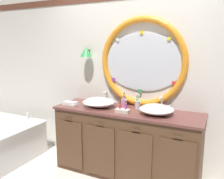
# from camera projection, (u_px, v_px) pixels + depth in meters

# --- Properties ---
(back_wall_assembly) EXTENTS (6.40, 0.26, 2.60)m
(back_wall_assembly) POSITION_uv_depth(u_px,v_px,m) (136.00, 73.00, 3.17)
(back_wall_assembly) COLOR silver
(back_wall_assembly) RESTS_ON ground_plane
(vanity_counter) EXTENTS (1.90, 0.60, 0.88)m
(vanity_counter) POSITION_uv_depth(u_px,v_px,m) (126.00, 142.00, 3.06)
(vanity_counter) COLOR brown
(vanity_counter) RESTS_ON ground_plane
(sink_basin_left) EXTENTS (0.43, 0.43, 0.13)m
(sink_basin_left) POSITION_uv_depth(u_px,v_px,m) (99.00, 102.00, 3.11)
(sink_basin_left) COLOR white
(sink_basin_left) RESTS_ON vanity_counter
(sink_basin_right) EXTENTS (0.41, 0.41, 0.12)m
(sink_basin_right) POSITION_uv_depth(u_px,v_px,m) (157.00, 109.00, 2.77)
(sink_basin_right) COLOR white
(sink_basin_right) RESTS_ON vanity_counter
(faucet_set_left) EXTENTS (0.22, 0.13, 0.17)m
(faucet_set_left) POSITION_uv_depth(u_px,v_px,m) (107.00, 99.00, 3.31)
(faucet_set_left) COLOR silver
(faucet_set_left) RESTS_ON vanity_counter
(faucet_set_right) EXTENTS (0.24, 0.12, 0.18)m
(faucet_set_right) POSITION_uv_depth(u_px,v_px,m) (161.00, 105.00, 2.97)
(faucet_set_right) COLOR silver
(faucet_set_right) RESTS_ON vanity_counter
(toothbrush_holder_left) EXTENTS (0.08, 0.08, 0.21)m
(toothbrush_holder_left) POSITION_uv_depth(u_px,v_px,m) (124.00, 102.00, 3.17)
(toothbrush_holder_left) COLOR silver
(toothbrush_holder_left) RESTS_ON vanity_counter
(toothbrush_holder_right) EXTENTS (0.08, 0.08, 0.20)m
(toothbrush_holder_right) POSITION_uv_depth(u_px,v_px,m) (138.00, 104.00, 3.02)
(toothbrush_holder_right) COLOR silver
(toothbrush_holder_right) RESTS_ON vanity_counter
(soap_dispenser) EXTENTS (0.06, 0.07, 0.14)m
(soap_dispenser) POSITION_uv_depth(u_px,v_px,m) (123.00, 104.00, 3.04)
(soap_dispenser) COLOR pink
(soap_dispenser) RESTS_ON vanity_counter
(folded_hand_towel) EXTENTS (0.20, 0.10, 0.05)m
(folded_hand_towel) POSITION_uv_depth(u_px,v_px,m) (71.00, 103.00, 3.21)
(folded_hand_towel) COLOR white
(folded_hand_towel) RESTS_ON vanity_counter
(toiletry_basket) EXTENTS (0.17, 0.09, 0.12)m
(toiletry_basket) POSITION_uv_depth(u_px,v_px,m) (123.00, 111.00, 2.84)
(toiletry_basket) COLOR beige
(toiletry_basket) RESTS_ON vanity_counter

